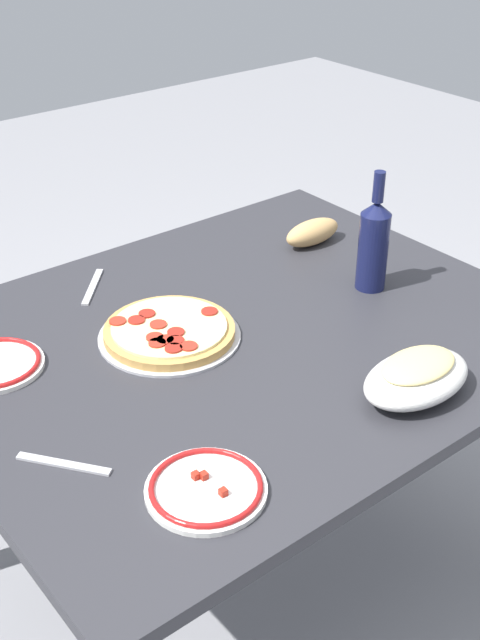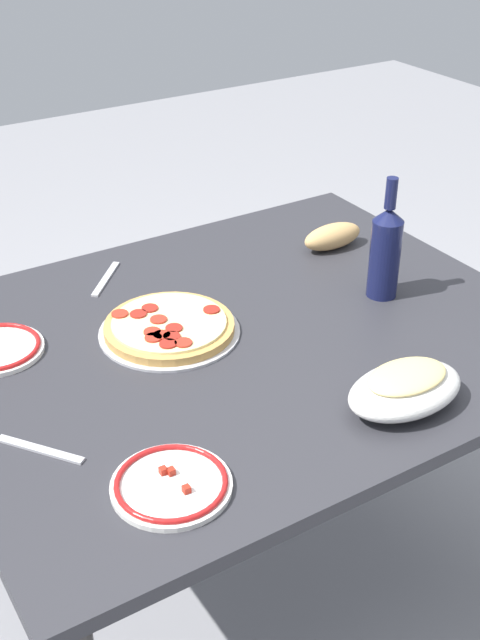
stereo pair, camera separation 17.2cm
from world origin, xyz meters
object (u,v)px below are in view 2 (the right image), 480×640
at_px(side_plate_near, 171,484).
at_px(pepperoni_pizza, 169,327).
at_px(wine_bottle, 385,250).
at_px(bread_loaf, 332,236).
at_px(dining_table, 240,375).
at_px(baked_pasta_dish, 405,387).

bearing_deg(side_plate_near, pepperoni_pizza, 62.89).
xyz_separation_m(wine_bottle, bread_loaf, (0.05, 0.26, -0.08)).
bearing_deg(side_plate_near, wine_bottle, 24.09).
height_order(dining_table, pepperoni_pizza, pepperoni_pizza).
bearing_deg(bread_loaf, pepperoni_pizza, -164.83).
distance_m(pepperoni_pizza, baked_pasta_dish, 0.52).
bearing_deg(baked_pasta_dish, pepperoni_pizza, 119.17).
bearing_deg(wine_bottle, bread_loaf, 78.34).
distance_m(side_plate_near, bread_loaf, 0.96).
bearing_deg(dining_table, wine_bottle, -5.05).
distance_m(dining_table, side_plate_near, 0.51).
bearing_deg(wine_bottle, pepperoni_pizza, 167.72).
xyz_separation_m(dining_table, bread_loaf, (0.42, 0.22, 0.14)).
relative_size(pepperoni_pizza, wine_bottle, 1.06).
bearing_deg(dining_table, baked_pasta_dish, -71.99).
distance_m(baked_pasta_dish, side_plate_near, 0.47).
xyz_separation_m(pepperoni_pizza, wine_bottle, (0.49, -0.11, 0.10)).
bearing_deg(pepperoni_pizza, baked_pasta_dish, -60.83).
bearing_deg(pepperoni_pizza, dining_table, -30.02).
height_order(pepperoni_pizza, wine_bottle, wine_bottle).
distance_m(baked_pasta_dish, bread_loaf, 0.67).
bearing_deg(dining_table, pepperoni_pizza, 149.98).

